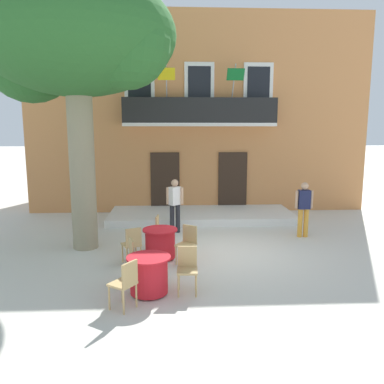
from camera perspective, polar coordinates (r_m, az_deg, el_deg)
name	(u,v)px	position (r m, az deg, el deg)	size (l,w,h in m)	color
ground_plane	(222,252)	(10.30, 4.43, -8.80)	(120.00, 120.00, 0.00)	beige
building_facade	(196,115)	(16.73, 0.58, 11.26)	(13.00, 5.09, 7.50)	#CC844C
entrance_step_platform	(201,215)	(13.87, 1.36, -3.45)	(6.49, 2.44, 0.25)	silver
plane_tree	(74,42)	(10.81, -17.07, 20.42)	(5.14, 4.52, 7.01)	gray
cafe_table_near_tree	(160,243)	(9.69, -4.72, -7.56)	(0.86, 0.86, 0.76)	red
cafe_chair_near_tree_0	(132,243)	(9.32, -8.81, -7.45)	(0.53, 0.53, 0.91)	tan
cafe_chair_near_tree_1	(188,242)	(9.31, -0.65, -7.35)	(0.55, 0.55, 0.91)	tan
cafe_chair_near_tree_2	(161,230)	(10.37, -4.58, -5.62)	(0.44, 0.44, 0.91)	tan
cafe_table_middle	(149,275)	(7.75, -6.38, -12.03)	(0.86, 0.86, 0.76)	red
cafe_chair_middle_0	(187,266)	(7.73, -0.70, -10.94)	(0.42, 0.42, 0.91)	tan
cafe_chair_middle_1	(137,256)	(8.37, -8.19, -9.41)	(0.50, 0.50, 0.91)	tan
cafe_chair_middle_2	(126,282)	(7.12, -9.78, -12.90)	(0.56, 0.56, 0.91)	tan
pedestrian_near_entrance	(175,203)	(11.91, -2.55, -1.58)	(0.53, 0.39, 1.67)	#232328
pedestrian_mid_plaza	(304,206)	(11.88, 16.18, -2.04)	(0.53, 0.23, 1.65)	gold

